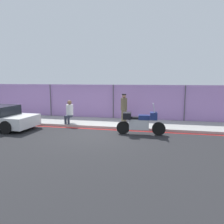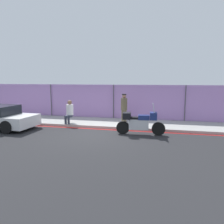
% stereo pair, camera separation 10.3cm
% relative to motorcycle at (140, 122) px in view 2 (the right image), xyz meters
% --- Properties ---
extents(ground_plane, '(120.00, 120.00, 0.00)m').
position_rel_motorcycle_xyz_m(ground_plane, '(-2.01, -0.40, -0.61)').
color(ground_plane, '#262628').
extents(sidewalk, '(32.12, 2.56, 0.14)m').
position_rel_motorcycle_xyz_m(sidewalk, '(-2.01, 2.04, -0.54)').
color(sidewalk, '#9E9E99').
rests_on(sidewalk, ground_plane).
extents(curb_paint_stripe, '(32.12, 0.18, 0.01)m').
position_rel_motorcycle_xyz_m(curb_paint_stripe, '(-2.01, 0.67, -0.60)').
color(curb_paint_stripe, red).
rests_on(curb_paint_stripe, ground_plane).
extents(storefront_fence, '(30.52, 0.17, 2.25)m').
position_rel_motorcycle_xyz_m(storefront_fence, '(-2.01, 3.41, 0.52)').
color(storefront_fence, '#AD7FC6').
rests_on(storefront_fence, ground_plane).
extents(motorcycle, '(2.29, 0.59, 1.50)m').
position_rel_motorcycle_xyz_m(motorcycle, '(0.00, 0.00, 0.00)').
color(motorcycle, black).
rests_on(motorcycle, ground_plane).
extents(officer_standing, '(0.37, 0.37, 1.63)m').
position_rel_motorcycle_xyz_m(officer_standing, '(-1.13, 2.12, 0.36)').
color(officer_standing, brown).
rests_on(officer_standing, sidewalk).
extents(person_seated_on_curb, '(0.39, 0.67, 1.28)m').
position_rel_motorcycle_xyz_m(person_seated_on_curb, '(-4.09, 1.22, 0.24)').
color(person_seated_on_curb, '#2D3342').
rests_on(person_seated_on_curb, sidewalk).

